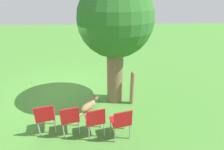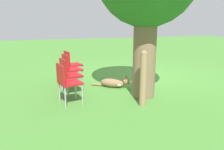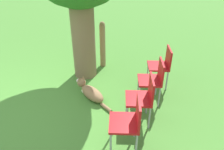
{
  "view_description": "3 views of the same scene",
  "coord_description": "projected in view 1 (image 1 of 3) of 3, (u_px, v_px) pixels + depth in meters",
  "views": [
    {
      "loc": [
        5.48,
        1.06,
        3.28
      ],
      "look_at": [
        0.63,
        1.34,
        0.98
      ],
      "focal_mm": 28.0,
      "sensor_mm": 36.0,
      "label": 1
    },
    {
      "loc": [
        2.54,
        5.81,
        1.7
      ],
      "look_at": [
        1.01,
        0.69,
        0.35
      ],
      "focal_mm": 35.0,
      "sensor_mm": 36.0,
      "label": 2
    },
    {
      "loc": [
        2.32,
        -2.69,
        2.62
      ],
      "look_at": [
        1.34,
        0.74,
        0.51
      ],
      "focal_mm": 35.0,
      "sensor_mm": 36.0,
      "label": 3
    }
  ],
  "objects": [
    {
      "name": "ground_plane",
      "position": [
        74.0,
        93.0,
        6.29
      ],
      "size": [
        30.0,
        30.0,
        0.0
      ],
      "primitive_type": "plane",
      "color": "#478433"
    },
    {
      "name": "fence_post",
      "position": [
        132.0,
        88.0,
        5.47
      ],
      "size": [
        0.14,
        0.14,
        1.14
      ],
      "color": "#937551",
      "rests_on": "ground_plane"
    },
    {
      "name": "oak_tree",
      "position": [
        115.0,
        22.0,
        4.84
      ],
      "size": [
        2.14,
        2.14,
        3.68
      ],
      "color": "#7A6047",
      "rests_on": "ground_plane"
    },
    {
      "name": "red_chair_1",
      "position": [
        70.0,
        118.0,
        4.27
      ],
      "size": [
        0.51,
        0.53,
        0.86
      ],
      "rotation": [
        0.0,
        0.0,
        3.39
      ],
      "color": "#B21419",
      "rests_on": "ground_plane"
    },
    {
      "name": "dog",
      "position": [
        90.0,
        104.0,
        5.44
      ],
      "size": [
        0.95,
        0.68,
        0.34
      ],
      "rotation": [
        0.0,
        0.0,
        2.55
      ],
      "color": "olive",
      "rests_on": "ground_plane"
    },
    {
      "name": "red_chair_3",
      "position": [
        121.0,
        121.0,
        4.15
      ],
      "size": [
        0.51,
        0.53,
        0.86
      ],
      "rotation": [
        0.0,
        0.0,
        3.39
      ],
      "color": "#B21419",
      "rests_on": "ground_plane"
    },
    {
      "name": "red_chair_2",
      "position": [
        95.0,
        119.0,
        4.21
      ],
      "size": [
        0.51,
        0.53,
        0.86
      ],
      "rotation": [
        0.0,
        0.0,
        3.39
      ],
      "color": "#B21419",
      "rests_on": "ground_plane"
    },
    {
      "name": "red_chair_0",
      "position": [
        45.0,
        116.0,
        4.32
      ],
      "size": [
        0.51,
        0.53,
        0.86
      ],
      "rotation": [
        0.0,
        0.0,
        3.39
      ],
      "color": "#B21419",
      "rests_on": "ground_plane"
    }
  ]
}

